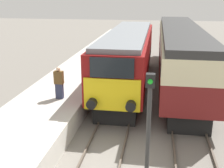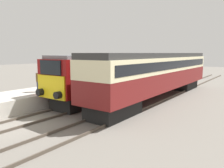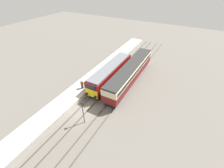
# 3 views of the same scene
# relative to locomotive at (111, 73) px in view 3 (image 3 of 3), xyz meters

# --- Properties ---
(ground_plane) EXTENTS (120.00, 120.00, 0.00)m
(ground_plane) POSITION_rel_locomotive_xyz_m (0.00, -9.55, -2.05)
(ground_plane) COLOR slate
(platform_left) EXTENTS (3.50, 50.00, 0.98)m
(platform_left) POSITION_rel_locomotive_xyz_m (-3.30, -1.55, -1.56)
(platform_left) COLOR #B7B2A8
(platform_left) RESTS_ON ground_plane
(rails_near_track) EXTENTS (1.51, 60.00, 0.14)m
(rails_near_track) POSITION_rel_locomotive_xyz_m (0.00, -4.55, -1.98)
(rails_near_track) COLOR #4C4238
(rails_near_track) RESTS_ON ground_plane
(rails_far_track) EXTENTS (1.50, 60.00, 0.14)m
(rails_far_track) POSITION_rel_locomotive_xyz_m (3.40, -4.55, -1.98)
(rails_far_track) COLOR #4C4238
(rails_far_track) RESTS_ON ground_plane
(locomotive) EXTENTS (2.70, 13.69, 3.66)m
(locomotive) POSITION_rel_locomotive_xyz_m (0.00, 0.00, 0.00)
(locomotive) COLOR black
(locomotive) RESTS_ON ground_plane
(passenger_carriage) EXTENTS (2.75, 17.36, 3.81)m
(passenger_carriage) POSITION_rel_locomotive_xyz_m (3.40, 1.76, 0.27)
(passenger_carriage) COLOR black
(passenger_carriage) RESTS_ON ground_plane
(person_on_platform) EXTENTS (0.44, 0.26, 1.59)m
(person_on_platform) POSITION_rel_locomotive_xyz_m (-2.79, -5.47, -0.28)
(person_on_platform) COLOR #2D334C
(person_on_platform) RESTS_ON platform_left
(signal_post) EXTENTS (0.24, 0.28, 3.96)m
(signal_post) POSITION_rel_locomotive_xyz_m (1.70, -10.98, 0.31)
(signal_post) COLOR #333333
(signal_post) RESTS_ON ground_plane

